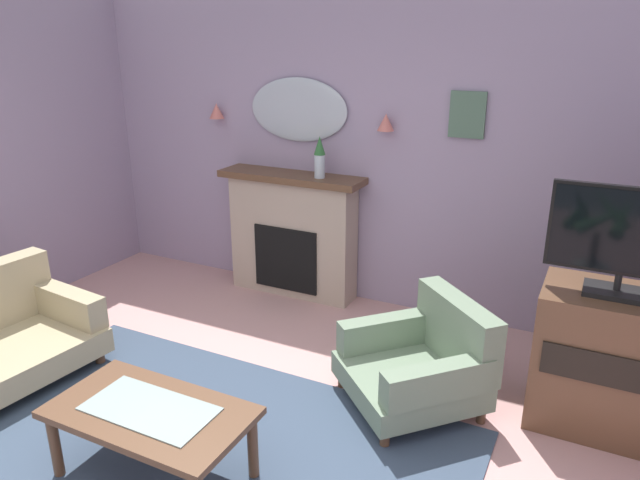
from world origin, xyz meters
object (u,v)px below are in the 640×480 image
framed_picture (467,115)px  tv_flatscreen (626,239)px  coffee_table (151,418)px  tv_cabinet (603,360)px  wall_sconce_right (386,122)px  wall_mirror (298,110)px  wall_sconce_left (217,111)px  mantel_vase_left (320,156)px  fireplace (292,236)px  armchair_near_fireplace (423,361)px

framed_picture → tv_flatscreen: (1.19, -1.08, -0.50)m
coffee_table → tv_cabinet: bearing=36.9°
wall_sconce_right → tv_cabinet: 2.42m
wall_mirror → coffee_table: size_ratio=0.87×
wall_sconce_left → tv_flatscreen: size_ratio=0.17×
tv_cabinet → wall_sconce_right: bearing=151.5°
coffee_table → mantel_vase_left: bearing=95.2°
wall_mirror → framed_picture: wall_mirror is taller
wall_mirror → tv_flatscreen: size_ratio=1.14×
coffee_table → fireplace: bearing=101.8°
wall_mirror → armchair_near_fireplace: wall_mirror is taller
wall_sconce_left → coffee_table: (1.38, -2.63, -1.28)m
mantel_vase_left → wall_sconce_right: size_ratio=2.60×
wall_sconce_left → tv_flatscreen: (3.54, -1.02, -0.41)m
tv_flatscreen → wall_sconce_left: bearing=163.9°
fireplace → coffee_table: (0.53, -2.53, -0.19)m
fireplace → wall_mirror: bearing=90.0°
fireplace → tv_flatscreen: 2.93m
wall_sconce_left → armchair_near_fireplace: size_ratio=0.12×
fireplace → mantel_vase_left: (0.30, -0.03, 0.78)m
wall_mirror → framed_picture: 1.50m
mantel_vase_left → wall_mirror: size_ratio=0.38×
wall_sconce_left → coffee_table: bearing=-62.3°
armchair_near_fireplace → framed_picture: bearing=95.9°
tv_cabinet → tv_flatscreen: 0.80m
wall_sconce_left → wall_sconce_right: size_ratio=1.00×
fireplace → tv_cabinet: fireplace is taller
fireplace → armchair_near_fireplace: (1.64, -1.17, -0.27)m
wall_sconce_left → coffee_table: size_ratio=0.13×
mantel_vase_left → wall_sconce_left: wall_sconce_left is taller
coffee_table → armchair_near_fireplace: armchair_near_fireplace is taller
tv_cabinet → fireplace: bearing=161.3°
framed_picture → coffee_table: framed_picture is taller
mantel_vase_left → wall_sconce_right: 0.64m
mantel_vase_left → wall_sconce_left: (-1.15, 0.12, 0.31)m
framed_picture → tv_flatscreen: 1.69m
wall_sconce_left → wall_sconce_right: same height
mantel_vase_left → wall_sconce_right: (0.55, 0.12, 0.31)m
wall_sconce_right → wall_mirror: bearing=176.6°
wall_sconce_right → fireplace: bearing=-173.8°
mantel_vase_left → coffee_table: mantel_vase_left is taller
wall_sconce_right → armchair_near_fireplace: 2.01m
framed_picture → wall_sconce_left: bearing=-178.5°
mantel_vase_left → wall_sconce_left: bearing=174.0°
tv_cabinet → tv_flatscreen: (0.00, -0.02, 0.80)m
framed_picture → coffee_table: bearing=-109.9°
wall_mirror → wall_sconce_left: wall_mirror is taller
framed_picture → tv_cabinet: (1.19, -1.06, -1.30)m
wall_sconce_right → tv_cabinet: size_ratio=0.16×
wall_mirror → framed_picture: (1.50, 0.01, 0.04)m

